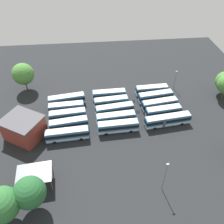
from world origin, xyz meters
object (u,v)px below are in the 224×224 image
at_px(lamp_post_far_corner, 175,79).
at_px(tree_east_edge, 30,193).
at_px(tree_north_edge, 23,74).
at_px(bus_row0_slot4, 67,100).
at_px(bus_row2_slot3, 155,97).
at_px(bus_row0_slot0, 67,134).
at_px(bus_row2_slot4, 152,90).
at_px(bus_row2_slot2, 160,104).
at_px(bus_row0_slot3, 66,108).
at_px(tree_west_edge, 1,205).
at_px(bus_row0_slot1, 69,124).
at_px(bus_row1_slot2, 115,110).
at_px(lamp_post_mid_lot, 165,176).
at_px(bus_row1_slot0, 118,126).
at_px(bus_row2_slot0, 167,120).
at_px(bus_row0_slot2, 68,115).
at_px(depot_building, 24,128).
at_px(maintenance_shelter, 34,174).
at_px(bus_row1_slot1, 116,118).
at_px(bus_row2_slot1, 163,112).
at_px(bus_row1_slot3, 111,102).

distance_m(lamp_post_far_corner, tree_east_edge, 59.95).
bearing_deg(tree_north_edge, bus_row0_slot4, -33.98).
height_order(bus_row2_slot3, lamp_post_far_corner, lamp_post_far_corner).
bearing_deg(bus_row0_slot0, bus_row2_slot4, 32.89).
height_order(bus_row0_slot0, bus_row2_slot2, same).
distance_m(bus_row0_slot3, tree_west_edge, 35.69).
relative_size(bus_row0_slot1, tree_east_edge, 1.17).
bearing_deg(bus_row1_slot2, tree_west_edge, -129.30).
bearing_deg(bus_row1_slot2, lamp_post_mid_lot, -73.46).
bearing_deg(bus_row1_slot0, lamp_post_mid_lot, -68.09).
xyz_separation_m(bus_row0_slot0, lamp_post_mid_lot, (22.61, -18.18, 3.36)).
distance_m(bus_row0_slot1, bus_row2_slot0, 29.46).
distance_m(bus_row0_slot1, bus_row1_slot2, 15.11).
distance_m(bus_row0_slot0, tree_east_edge, 21.35).
bearing_deg(lamp_post_mid_lot, bus_row1_slot2, 106.54).
bearing_deg(bus_row0_slot0, bus_row0_slot2, 91.40).
xyz_separation_m(bus_row1_slot0, depot_building, (-26.66, 0.62, 1.45)).
xyz_separation_m(bus_row2_slot4, tree_west_edge, (-39.71, -40.49, 4.41)).
height_order(maintenance_shelter, lamp_post_far_corner, lamp_post_far_corner).
height_order(lamp_post_far_corner, tree_north_edge, tree_north_edge).
bearing_deg(tree_east_edge, depot_building, 104.73).
relative_size(bus_row0_slot4, bus_row1_slot1, 1.01).
height_order(bus_row2_slot0, tree_west_edge, tree_west_edge).
distance_m(bus_row2_slot2, lamp_post_far_corner, 13.63).
bearing_deg(tree_west_edge, bus_row1_slot0, 42.61).
distance_m(bus_row2_slot0, bus_row2_slot1, 3.95).
distance_m(bus_row0_slot4, tree_north_edge, 18.51).
height_order(bus_row1_slot1, bus_row1_slot3, same).
xyz_separation_m(bus_row1_slot0, lamp_post_mid_lot, (8.00, -19.88, 3.36)).
bearing_deg(maintenance_shelter, bus_row0_slot1, 68.23).
bearing_deg(bus_row0_slot0, bus_row1_slot3, 43.85).
bearing_deg(bus_row1_slot2, bus_row2_slot3, 20.34).
bearing_deg(lamp_post_mid_lot, bus_row2_slot0, 71.41).
distance_m(bus_row0_slot0, maintenance_shelter, 15.33).
height_order(bus_row0_slot1, tree_east_edge, tree_east_edge).
distance_m(bus_row2_slot2, bus_row2_slot4, 7.95).
relative_size(bus_row2_slot3, lamp_post_far_corner, 1.61).
distance_m(bus_row1_slot1, maintenance_shelter, 28.48).
bearing_deg(tree_east_edge, bus_row2_slot2, 40.68).
xyz_separation_m(bus_row1_slot3, tree_north_edge, (-29.41, 12.73, 4.69)).
distance_m(bus_row0_slot2, bus_row2_slot4, 30.47).
distance_m(bus_row2_slot4, tree_west_edge, 56.89).
bearing_deg(lamp_post_mid_lot, bus_row1_slot0, 111.91).
distance_m(maintenance_shelter, tree_north_edge, 40.58).
distance_m(bus_row0_slot1, bus_row2_slot2, 29.65).
xyz_separation_m(bus_row2_slot4, lamp_post_far_corner, (8.86, 2.82, 2.19)).
relative_size(bus_row0_slot1, bus_row1_slot2, 0.94).
bearing_deg(bus_row1_slot3, bus_row0_slot4, 169.41).
height_order(bus_row1_slot2, tree_east_edge, tree_east_edge).
relative_size(bus_row1_slot2, depot_building, 0.93).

